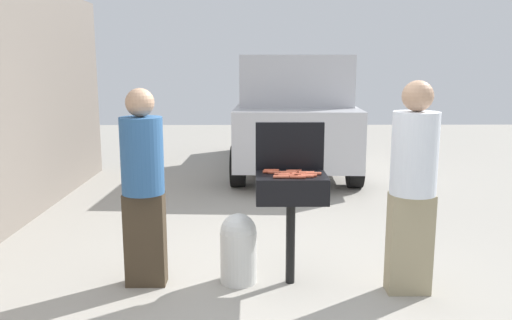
% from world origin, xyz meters
% --- Properties ---
extents(ground_plane, '(24.00, 24.00, 0.00)m').
position_xyz_m(ground_plane, '(0.00, 0.00, 0.00)').
color(ground_plane, '#9E998E').
extents(bbq_grill, '(0.60, 0.44, 0.97)m').
position_xyz_m(bbq_grill, '(0.13, 0.11, 0.82)').
color(bbq_grill, black).
rests_on(bbq_grill, ground).
extents(grill_lid_open, '(0.60, 0.05, 0.42)m').
position_xyz_m(grill_lid_open, '(0.13, 0.33, 1.18)').
color(grill_lid_open, black).
rests_on(grill_lid_open, bbq_grill).
extents(hot_dog_0, '(0.13, 0.04, 0.03)m').
position_xyz_m(hot_dog_0, '(0.11, 0.10, 0.98)').
color(hot_dog_0, '#B74C33').
rests_on(hot_dog_0, bbq_grill).
extents(hot_dog_1, '(0.13, 0.03, 0.03)m').
position_xyz_m(hot_dog_1, '(0.04, -0.04, 0.98)').
color(hot_dog_1, '#C6593D').
rests_on(hot_dog_1, bbq_grill).
extents(hot_dog_2, '(0.13, 0.04, 0.03)m').
position_xyz_m(hot_dog_2, '(0.08, 0.02, 0.98)').
color(hot_dog_2, '#C6593D').
rests_on(hot_dog_2, bbq_grill).
extents(hot_dog_3, '(0.13, 0.04, 0.03)m').
position_xyz_m(hot_dog_3, '(0.05, 0.06, 0.98)').
color(hot_dog_3, '#C6593D').
rests_on(hot_dog_3, bbq_grill).
extents(hot_dog_4, '(0.13, 0.04, 0.03)m').
position_xyz_m(hot_dog_4, '(-0.04, 0.17, 0.98)').
color(hot_dog_4, '#AD4228').
rests_on(hot_dog_4, bbq_grill).
extents(hot_dog_5, '(0.13, 0.04, 0.03)m').
position_xyz_m(hot_dog_5, '(0.12, 0.15, 0.98)').
color(hot_dog_5, '#C6593D').
rests_on(hot_dog_5, bbq_grill).
extents(hot_dog_6, '(0.13, 0.03, 0.03)m').
position_xyz_m(hot_dog_6, '(0.24, -0.02, 0.98)').
color(hot_dog_6, '#C6593D').
rests_on(hot_dog_6, bbq_grill).
extents(hot_dog_7, '(0.13, 0.03, 0.03)m').
position_xyz_m(hot_dog_7, '(-0.03, 0.22, 0.98)').
color(hot_dog_7, '#AD4228').
rests_on(hot_dog_7, bbq_grill).
extents(hot_dog_8, '(0.13, 0.03, 0.03)m').
position_xyz_m(hot_dog_8, '(0.26, 0.13, 0.98)').
color(hot_dog_8, '#C6593D').
rests_on(hot_dog_8, bbq_grill).
extents(hot_dog_9, '(0.13, 0.03, 0.03)m').
position_xyz_m(hot_dog_9, '(0.32, 0.09, 0.98)').
color(hot_dog_9, '#C6593D').
rests_on(hot_dog_9, bbq_grill).
extents(hot_dog_10, '(0.13, 0.04, 0.03)m').
position_xyz_m(hot_dog_10, '(0.20, 0.06, 0.98)').
color(hot_dog_10, '#B74C33').
rests_on(hot_dog_10, bbq_grill).
extents(hot_dog_11, '(0.13, 0.03, 0.03)m').
position_xyz_m(hot_dog_11, '(0.27, 0.02, 0.98)').
color(hot_dog_11, '#C6593D').
rests_on(hot_dog_11, bbq_grill).
extents(hot_dog_12, '(0.13, 0.03, 0.03)m').
position_xyz_m(hot_dog_12, '(0.16, 0.19, 0.98)').
color(hot_dog_12, '#B74C33').
rests_on(hot_dog_12, bbq_grill).
extents(hot_dog_13, '(0.13, 0.04, 0.03)m').
position_xyz_m(hot_dog_13, '(0.00, 0.14, 0.98)').
color(hot_dog_13, '#B74C33').
rests_on(hot_dog_13, bbq_grill).
extents(hot_dog_14, '(0.13, 0.03, 0.03)m').
position_xyz_m(hot_dog_14, '(0.17, -0.05, 0.98)').
color(hot_dog_14, '#B74C33').
rests_on(hot_dog_14, bbq_grill).
extents(propane_tank, '(0.32, 0.32, 0.62)m').
position_xyz_m(propane_tank, '(-0.32, 0.13, 0.32)').
color(propane_tank, silver).
rests_on(propane_tank, ground).
extents(person_left, '(0.36, 0.36, 1.69)m').
position_xyz_m(person_left, '(-1.12, 0.09, 0.92)').
color(person_left, '#3F3323').
rests_on(person_left, ground).
extents(person_right, '(0.37, 0.37, 1.76)m').
position_xyz_m(person_right, '(1.10, -0.09, 0.96)').
color(person_right, gray).
rests_on(person_right, ground).
extents(parked_minivan, '(2.19, 4.48, 2.02)m').
position_xyz_m(parked_minivan, '(0.56, 5.17, 1.03)').
color(parked_minivan, '#B7B7BC').
rests_on(parked_minivan, ground).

